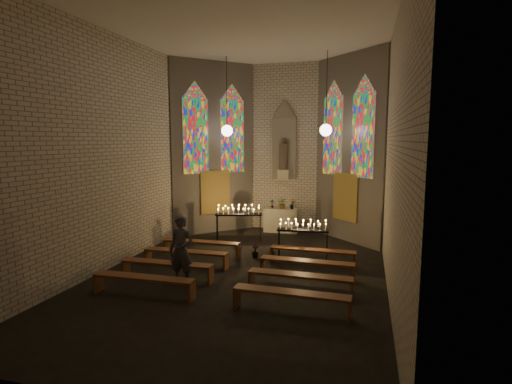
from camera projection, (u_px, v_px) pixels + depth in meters
floor at (243, 273)px, 11.61m from camera, size 12.00×12.00×0.00m
room at (270, 144)px, 14.34m from camera, size 8.22×12.43×7.00m
altar at (281, 220)px, 16.75m from camera, size 1.40×0.60×1.00m
flower_vase_left at (272, 204)px, 16.74m from camera, size 0.22×0.18×0.36m
flower_vase_center at (283, 204)px, 16.61m from camera, size 0.41×0.36×0.43m
flower_vase_right at (292, 205)px, 16.52m from camera, size 0.20×0.17×0.35m
aisle_flower_pot at (255, 251)px, 13.15m from camera, size 0.25×0.25×0.41m
votive_stand_left at (239, 212)px, 15.24m from camera, size 1.81×0.86×1.30m
votive_stand_right at (303, 227)px, 12.89m from camera, size 1.69×0.56×1.21m
pew_left_0 at (201, 244)px, 13.30m from camera, size 2.64×0.42×0.51m
pew_right_0 at (312, 252)px, 12.32m from camera, size 2.64×0.42×0.51m
pew_left_1 at (186, 254)px, 12.16m from camera, size 2.64×0.42×0.51m
pew_right_1 at (307, 264)px, 11.17m from camera, size 2.64×0.42×0.51m
pew_left_2 at (167, 265)px, 11.01m from camera, size 2.64×0.42×0.51m
pew_right_2 at (300, 278)px, 10.03m from camera, size 2.64×0.42×0.51m
pew_left_3 at (144, 280)px, 9.86m from camera, size 2.64×0.42×0.51m
pew_right_3 at (291, 296)px, 8.88m from camera, size 2.64×0.42×0.51m
visitor at (181, 250)px, 10.61m from camera, size 0.71×0.49×1.87m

